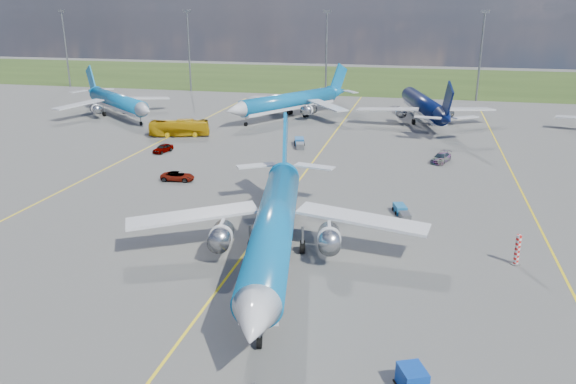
% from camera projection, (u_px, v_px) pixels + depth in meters
% --- Properties ---
extents(ground, '(400.00, 400.00, 0.00)m').
position_uv_depth(ground, '(231.00, 272.00, 52.07)').
color(ground, '#585855').
rests_on(ground, ground).
extents(grass_strip, '(400.00, 80.00, 0.01)m').
position_uv_depth(grass_strip, '(374.00, 79.00, 190.61)').
color(grass_strip, '#2D4719').
rests_on(grass_strip, ground).
extents(taxiway_lines, '(60.25, 160.00, 0.02)m').
position_uv_depth(taxiway_lines, '(297.00, 185.00, 77.62)').
color(taxiway_lines, yellow).
rests_on(taxiway_lines, ground).
extents(floodlight_masts, '(202.20, 0.50, 22.70)m').
position_uv_depth(floodlight_masts, '(401.00, 50.00, 147.53)').
color(floodlight_masts, slate).
rests_on(floodlight_masts, ground).
extents(warning_post, '(0.50, 0.50, 3.00)m').
position_uv_depth(warning_post, '(517.00, 250.00, 53.27)').
color(warning_post, red).
rests_on(warning_post, ground).
extents(bg_jet_nw, '(47.13, 45.89, 9.82)m').
position_uv_depth(bg_jet_nw, '(119.00, 117.00, 126.06)').
color(bg_jet_nw, '#0C6AAC').
rests_on(bg_jet_nw, ground).
extents(bg_jet_nnw, '(46.08, 49.53, 10.40)m').
position_uv_depth(bg_jet_nnw, '(290.00, 118.00, 124.90)').
color(bg_jet_nnw, '#0C6AAC').
rests_on(bg_jet_nnw, ground).
extents(bg_jet_n, '(39.41, 46.47, 10.57)m').
position_uv_depth(bg_jet_n, '(422.00, 122.00, 120.16)').
color(bg_jet_n, '#07113A').
rests_on(bg_jet_n, ground).
extents(main_airliner, '(39.16, 47.24, 11.05)m').
position_uv_depth(main_airliner, '(274.00, 263.00, 53.87)').
color(main_airliner, '#0C6AAC').
rests_on(main_airliner, ground).
extents(uld_container, '(2.22, 2.41, 1.56)m').
position_uv_depth(uld_container, '(412.00, 379.00, 35.93)').
color(uld_container, '#0C3DA8').
rests_on(uld_container, ground).
extents(apron_bus, '(11.57, 5.87, 3.15)m').
position_uv_depth(apron_bus, '(179.00, 128.00, 106.47)').
color(apron_bus, '#CD9B0C').
rests_on(apron_bus, ground).
extents(service_car_a, '(2.56, 4.46, 1.43)m').
position_uv_depth(service_car_a, '(163.00, 148.00, 94.81)').
color(service_car_a, '#999999').
rests_on(service_car_a, ground).
extents(service_car_b, '(4.90, 2.64, 1.31)m').
position_uv_depth(service_car_b, '(178.00, 176.00, 79.32)').
color(service_car_b, '#999999').
rests_on(service_car_b, ground).
extents(service_car_c, '(3.66, 5.47, 1.47)m').
position_uv_depth(service_car_c, '(441.00, 158.00, 88.80)').
color(service_car_c, '#999999').
rests_on(service_car_c, ground).
extents(baggage_tug_w, '(2.39, 4.50, 0.98)m').
position_uv_depth(baggage_tug_w, '(402.00, 211.00, 66.27)').
color(baggage_tug_w, '#1B69A5').
rests_on(baggage_tug_w, ground).
extents(baggage_tug_c, '(2.78, 5.67, 1.23)m').
position_uv_depth(baggage_tug_c, '(300.00, 143.00, 99.10)').
color(baggage_tug_c, '#1B5AA2').
rests_on(baggage_tug_c, ground).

